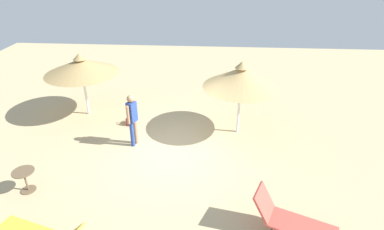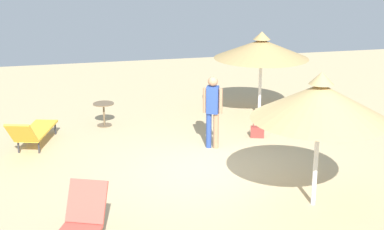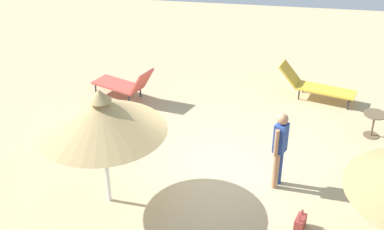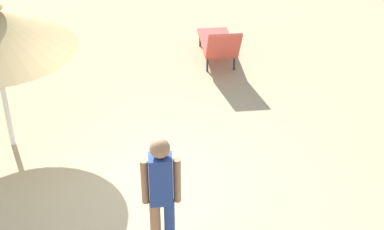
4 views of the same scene
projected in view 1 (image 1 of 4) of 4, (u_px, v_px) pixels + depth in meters
name	position (u px, v px, depth m)	size (l,w,h in m)	color
ground	(174.00, 154.00, 9.82)	(24.00, 24.00, 0.10)	tan
parasol_umbrella_far_left	(241.00, 77.00, 10.01)	(2.45, 2.45, 2.53)	white
parasol_umbrella_center	(81.00, 66.00, 11.23)	(2.61, 2.61, 2.37)	white
lounge_chair_far_right	(290.00, 219.00, 6.83)	(1.27, 1.88, 0.99)	#CC4C3F
person_standing_edge	(132.00, 117.00, 9.77)	(0.43, 0.31, 1.74)	navy
handbag	(130.00, 120.00, 11.33)	(0.37, 0.26, 0.45)	maroon
side_table_round	(25.00, 177.00, 8.10)	(0.55, 0.55, 0.62)	brown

